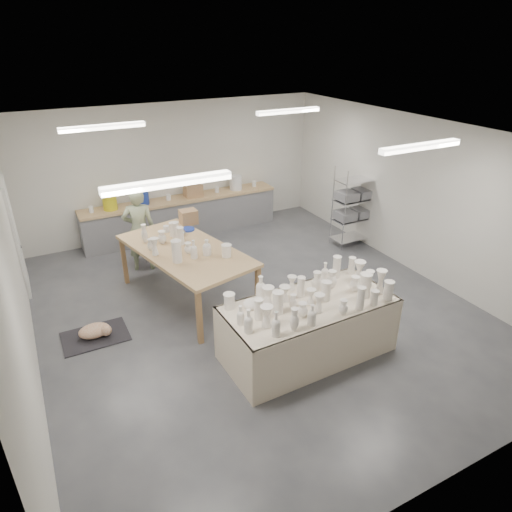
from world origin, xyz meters
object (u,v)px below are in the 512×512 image
drying_table (308,327)px  work_table (184,247)px  red_stool (139,252)px  potter (139,230)px

drying_table → work_table: work_table is taller
work_table → drying_table: bearing=-80.3°
work_table → red_stool: work_table is taller
drying_table → red_stool: bearing=107.9°
potter → red_stool: (-0.00, 0.27, -0.61)m
red_stool → drying_table: bearing=-70.8°
potter → work_table: bearing=122.6°
drying_table → work_table: 2.68m
work_table → potter: bearing=93.3°
drying_table → potter: potter is taller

